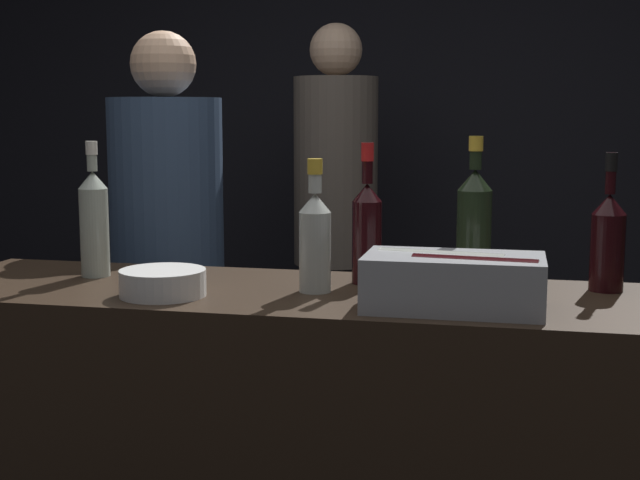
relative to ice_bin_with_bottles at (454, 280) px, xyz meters
The scene contains 10 objects.
wall_back_chalkboard 2.38m from the ice_bin_with_bottles, 98.07° to the left, with size 6.40×0.06×2.80m.
ice_bin_with_bottles is the anchor object (origin of this frame).
bowl_white 0.67m from the ice_bin_with_bottles, behind, with size 0.20×0.20×0.06m.
red_wine_bottle_tall 0.35m from the ice_bin_with_bottles, 132.75° to the left, with size 0.07×0.07×0.35m.
white_wine_bottle 0.96m from the ice_bin_with_bottles, 168.09° to the left, with size 0.07×0.07×0.35m.
rose_wine_bottle 0.36m from the ice_bin_with_bottles, 159.94° to the left, with size 0.08×0.08×0.32m.
red_wine_bottle_black_foil 0.45m from the ice_bin_with_bottles, 39.58° to the left, with size 0.08×0.08×0.33m.
champagne_bottle 0.31m from the ice_bin_with_bottles, 84.87° to the left, with size 0.09×0.09×0.37m.
person_in_hoodie 1.27m from the ice_bin_with_bottles, 140.88° to the left, with size 0.37×0.37×1.70m.
person_blond_tee 1.73m from the ice_bin_with_bottles, 109.89° to the left, with size 0.34×0.34×1.79m.
Camera 1 is at (0.45, -1.76, 1.45)m, focal length 50.00 mm.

